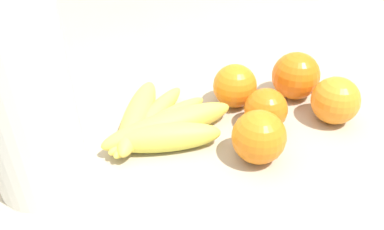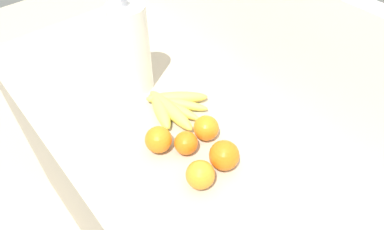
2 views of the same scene
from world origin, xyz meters
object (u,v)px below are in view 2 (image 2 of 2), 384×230
(orange_back_left, at_px, (186,143))
(orange_center, at_px, (158,140))
(orange_back_right, at_px, (206,128))
(paper_towel_roll, at_px, (131,49))
(banana_bunch, at_px, (172,106))
(orange_front, at_px, (200,175))
(orange_right, at_px, (224,155))

(orange_back_left, bearing_deg, orange_center, -136.48)
(orange_back_right, xyz_separation_m, paper_towel_roll, (-0.33, -0.03, 0.11))
(banana_bunch, distance_m, orange_center, 0.16)
(orange_back_right, xyz_separation_m, orange_back_left, (0.00, -0.08, -0.00))
(orange_back_left, height_order, orange_center, orange_center)
(orange_back_right, relative_size, orange_front, 0.97)
(orange_back_right, height_order, paper_towel_roll, paper_towel_roll)
(orange_right, distance_m, orange_front, 0.09)
(orange_right, distance_m, paper_towel_roll, 0.45)
(banana_bunch, distance_m, orange_back_left, 0.17)
(orange_back_right, distance_m, orange_front, 0.16)
(orange_back_right, relative_size, paper_towel_roll, 0.23)
(orange_back_left, distance_m, orange_center, 0.08)
(orange_back_right, height_order, orange_front, orange_front)
(paper_towel_roll, bearing_deg, orange_right, -0.67)
(orange_back_right, bearing_deg, banana_bunch, -176.53)
(orange_back_left, bearing_deg, paper_towel_roll, 170.97)
(banana_bunch, xyz_separation_m, orange_right, (0.26, -0.02, 0.02))
(banana_bunch, height_order, orange_center, orange_center)
(orange_front, bearing_deg, paper_towel_roll, 167.99)
(orange_center, height_order, paper_towel_roll, paper_towel_roll)
(banana_bunch, bearing_deg, orange_front, -22.65)
(banana_bunch, xyz_separation_m, orange_front, (0.26, -0.11, 0.02))
(orange_back_right, xyz_separation_m, orange_right, (0.11, -0.03, 0.00))
(orange_back_left, xyz_separation_m, paper_towel_roll, (-0.33, 0.05, 0.11))
(orange_center, bearing_deg, orange_back_left, 43.52)
(orange_back_left, height_order, paper_towel_roll, paper_towel_roll)
(paper_towel_roll, bearing_deg, orange_front, -12.01)
(orange_right, xyz_separation_m, orange_front, (0.00, -0.09, -0.00))
(orange_right, height_order, orange_front, orange_right)
(banana_bunch, distance_m, orange_back_right, 0.15)
(orange_center, bearing_deg, orange_back_right, 68.18)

